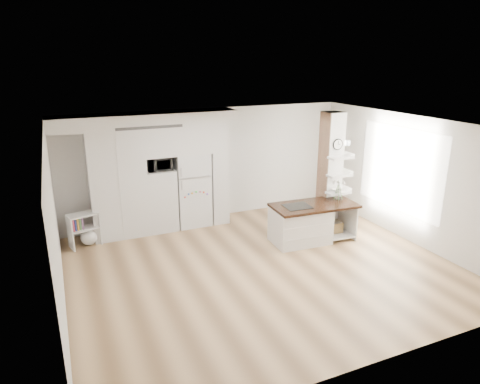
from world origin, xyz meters
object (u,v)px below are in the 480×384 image
at_px(kitchen_island, 305,222).
at_px(bookshelf, 86,232).
at_px(refrigerator, 192,189).
at_px(floor_plant_a, 351,220).

distance_m(kitchen_island, bookshelf, 4.67).
bearing_deg(refrigerator, bookshelf, -173.31).
xyz_separation_m(refrigerator, bookshelf, (-2.45, -0.29, -0.56)).
bearing_deg(kitchen_island, refrigerator, 137.81).
xyz_separation_m(refrigerator, kitchen_island, (1.92, -1.95, -0.44)).
relative_size(refrigerator, kitchen_island, 0.93).
bearing_deg(refrigerator, kitchen_island, -45.55).
xyz_separation_m(kitchen_island, bookshelf, (-4.37, 1.67, -0.12)).
bearing_deg(kitchen_island, floor_plant_a, 8.31).
bearing_deg(bookshelf, refrigerator, -8.56).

